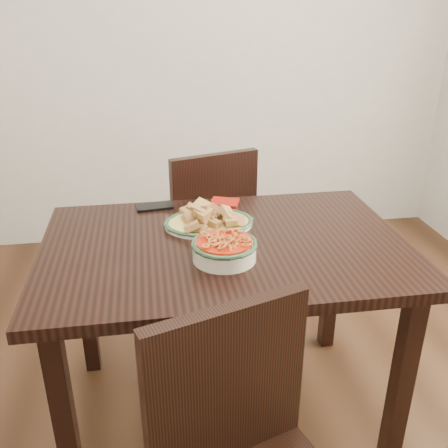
{
  "coord_description": "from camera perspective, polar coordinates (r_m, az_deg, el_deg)",
  "views": [
    {
      "loc": [
        -0.26,
        -1.46,
        1.52
      ],
      "look_at": [
        -0.01,
        0.09,
        0.81
      ],
      "focal_mm": 40.0,
      "sensor_mm": 36.0,
      "label": 1
    }
  ],
  "objects": [
    {
      "name": "floor",
      "position": [
        2.12,
        0.77,
        -21.36
      ],
      "size": [
        3.5,
        3.5,
        0.0
      ],
      "primitive_type": "plane",
      "color": "#321C0F",
      "rests_on": "ground"
    },
    {
      "name": "wall_back",
      "position": [
        3.23,
        -4.72,
        20.4
      ],
      "size": [
        3.5,
        0.1,
        2.6
      ],
      "primitive_type": "cube",
      "color": "beige",
      "rests_on": "ground"
    },
    {
      "name": "dining_table",
      "position": [
        1.77,
        0.1,
        -4.8
      ],
      "size": [
        1.26,
        0.84,
        0.75
      ],
      "color": "black",
      "rests_on": "ground"
    },
    {
      "name": "chair_far",
      "position": [
        2.46,
        -2.07,
        -0.15
      ],
      "size": [
        0.52,
        0.52,
        0.89
      ],
      "rotation": [
        0.0,
        0.0,
        3.43
      ],
      "color": "black",
      "rests_on": "ground"
    },
    {
      "name": "fish_plate",
      "position": [
        1.83,
        -1.77,
        1.07
      ],
      "size": [
        0.32,
        0.25,
        0.11
      ],
      "color": "white",
      "rests_on": "dining_table"
    },
    {
      "name": "noodle_bowl",
      "position": [
        1.59,
        0.03,
        -2.65
      ],
      "size": [
        0.22,
        0.22,
        0.08
      ],
      "color": "beige",
      "rests_on": "dining_table"
    },
    {
      "name": "smartphone",
      "position": [
        2.03,
        -7.97,
        2.0
      ],
      "size": [
        0.15,
        0.09,
        0.01
      ],
      "primitive_type": "cube",
      "rotation": [
        0.0,
        0.0,
        0.12
      ],
      "color": "black",
      "rests_on": "dining_table"
    },
    {
      "name": "napkin",
      "position": [
        2.04,
        0.07,
        2.47
      ],
      "size": [
        0.14,
        0.13,
        0.01
      ],
      "primitive_type": "cube",
      "rotation": [
        0.0,
        0.0,
        -0.34
      ],
      "color": "#9C150B",
      "rests_on": "dining_table"
    }
  ]
}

